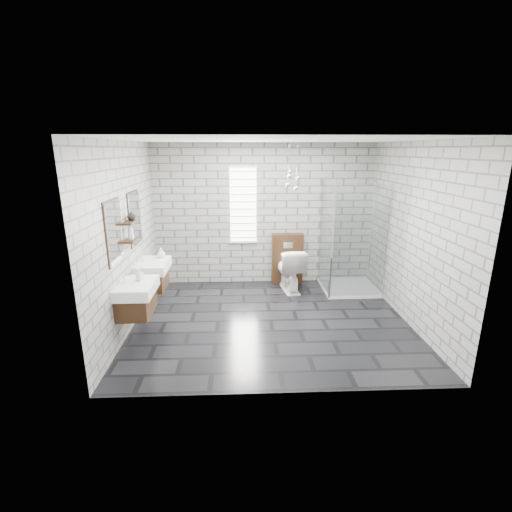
{
  "coord_description": "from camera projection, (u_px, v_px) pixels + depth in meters",
  "views": [
    {
      "loc": [
        -0.46,
        -5.28,
        2.57
      ],
      "look_at": [
        -0.22,
        0.35,
        0.95
      ],
      "focal_mm": 26.0,
      "sensor_mm": 36.0,
      "label": 1
    }
  ],
  "objects": [
    {
      "name": "wall_right",
      "position": [
        413.0,
        235.0,
        5.51
      ],
      "size": [
        0.02,
        3.6,
        2.7
      ],
      "primitive_type": "cube",
      "color": "gray",
      "rests_on": "floor"
    },
    {
      "name": "soap_bottle_c",
      "position": [
        130.0,
        232.0,
        5.26
      ],
      "size": [
        0.09,
        0.09,
        0.23
      ],
      "primitive_type": "imported",
      "rotation": [
        0.0,
        0.0,
        -0.02
      ],
      "color": "#B2B2B2",
      "rests_on": "shelf_lower"
    },
    {
      "name": "flush_plate",
      "position": [
        288.0,
        245.0,
        7.13
      ],
      "size": [
        0.18,
        0.01,
        0.12
      ],
      "primitive_type": "cube",
      "color": "silver",
      "rests_on": "cistern_panel"
    },
    {
      "name": "soap_bottle_b",
      "position": [
        161.0,
        253.0,
        6.11
      ],
      "size": [
        0.16,
        0.16,
        0.17
      ],
      "primitive_type": "imported",
      "rotation": [
        0.0,
        0.0,
        -0.29
      ],
      "color": "#B2B2B2",
      "rests_on": "vanity_right"
    },
    {
      "name": "soap_bottle_a",
      "position": [
        139.0,
        275.0,
        5.03
      ],
      "size": [
        0.1,
        0.1,
        0.17
      ],
      "primitive_type": "imported",
      "rotation": [
        0.0,
        0.0,
        -0.36
      ],
      "color": "#B2B2B2",
      "rests_on": "vanity_left"
    },
    {
      "name": "vanity_left",
      "position": [
        134.0,
        289.0,
        5.0
      ],
      "size": [
        0.47,
        0.7,
        1.57
      ],
      "color": "#392211",
      "rests_on": "wall_left"
    },
    {
      "name": "pendant_cluster",
      "position": [
        292.0,
        179.0,
        6.57
      ],
      "size": [
        0.27,
        0.23,
        0.83
      ],
      "color": "silver",
      "rests_on": "ceiling"
    },
    {
      "name": "shelf_upper",
      "position": [
        129.0,
        223.0,
        5.23
      ],
      "size": [
        0.14,
        0.3,
        0.03
      ],
      "primitive_type": "cube",
      "color": "#392211",
      "rests_on": "wall_left"
    },
    {
      "name": "shower_enclosure",
      "position": [
        347.0,
        266.0,
        6.86
      ],
      "size": [
        1.0,
        1.0,
        2.03
      ],
      "color": "white",
      "rests_on": "floor"
    },
    {
      "name": "toilet",
      "position": [
        290.0,
        269.0,
        6.96
      ],
      "size": [
        0.56,
        0.85,
        0.82
      ],
      "primitive_type": "imported",
      "rotation": [
        0.0,
        0.0,
        3.27
      ],
      "color": "white",
      "rests_on": "floor"
    },
    {
      "name": "wall_back",
      "position": [
        264.0,
        215.0,
        7.16
      ],
      "size": [
        4.2,
        0.02,
        2.7
      ],
      "primitive_type": "cube",
      "color": "gray",
      "rests_on": "floor"
    },
    {
      "name": "cistern_panel",
      "position": [
        287.0,
        259.0,
        7.31
      ],
      "size": [
        0.6,
        0.2,
        1.0
      ],
      "primitive_type": "cube",
      "color": "#392211",
      "rests_on": "floor"
    },
    {
      "name": "shelf_lower",
      "position": [
        131.0,
        240.0,
        5.3
      ],
      "size": [
        0.14,
        0.3,
        0.03
      ],
      "primitive_type": "cube",
      "color": "#392211",
      "rests_on": "wall_left"
    },
    {
      "name": "vase",
      "position": [
        131.0,
        216.0,
        5.31
      ],
      "size": [
        0.14,
        0.14,
        0.13
      ],
      "primitive_type": "imported",
      "rotation": [
        0.0,
        0.0,
        -0.11
      ],
      "color": "#B2B2B2",
      "rests_on": "shelf_upper"
    },
    {
      "name": "wall_left",
      "position": [
        126.0,
        238.0,
        5.34
      ],
      "size": [
        0.02,
        3.6,
        2.7
      ],
      "primitive_type": "cube",
      "color": "gray",
      "rests_on": "floor"
    },
    {
      "name": "wall_front",
      "position": [
        287.0,
        277.0,
        3.69
      ],
      "size": [
        4.2,
        0.02,
        2.7
      ],
      "primitive_type": "cube",
      "color": "gray",
      "rests_on": "floor"
    },
    {
      "name": "floor",
      "position": [
        271.0,
        321.0,
        5.8
      ],
      "size": [
        4.2,
        3.6,
        0.02
      ],
      "primitive_type": "cube",
      "color": "black",
      "rests_on": "ground"
    },
    {
      "name": "window",
      "position": [
        243.0,
        205.0,
        7.06
      ],
      "size": [
        0.56,
        0.05,
        1.48
      ],
      "color": "white",
      "rests_on": "wall_back"
    },
    {
      "name": "vanity_right",
      "position": [
        151.0,
        267.0,
        5.94
      ],
      "size": [
        0.47,
        0.7,
        1.57
      ],
      "color": "#392211",
      "rests_on": "wall_left"
    },
    {
      "name": "ceiling",
      "position": [
        273.0,
        139.0,
        5.05
      ],
      "size": [
        4.2,
        3.6,
        0.02
      ],
      "primitive_type": "cube",
      "color": "white",
      "rests_on": "wall_back"
    }
  ]
}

